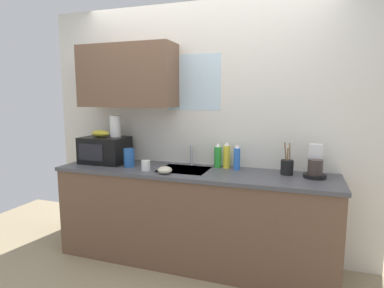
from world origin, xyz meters
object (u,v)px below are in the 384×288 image
(coffee_maker, at_px, (315,165))
(dish_soap_bottle_blue, at_px, (237,158))
(dish_soap_bottle_green, at_px, (218,156))
(mug_white, at_px, (146,165))
(dish_soap_bottle_yellow, at_px, (227,156))
(utensil_crock, at_px, (287,167))
(paper_towel_roll, at_px, (115,126))
(cereal_canister, at_px, (129,158))
(banana_bunch, at_px, (100,133))
(small_bowl, at_px, (165,170))
(microwave, at_px, (105,150))

(coffee_maker, height_order, dish_soap_bottle_blue, coffee_maker)
(dish_soap_bottle_green, xyz_separation_m, mug_white, (-0.60, -0.36, -0.06))
(dish_soap_bottle_yellow, xyz_separation_m, utensil_crock, (0.56, -0.09, -0.05))
(coffee_maker, height_order, mug_white, coffee_maker)
(dish_soap_bottle_blue, xyz_separation_m, utensil_crock, (0.46, -0.04, -0.04))
(dish_soap_bottle_yellow, bearing_deg, utensil_crock, -8.85)
(paper_towel_roll, relative_size, cereal_canister, 1.22)
(paper_towel_roll, height_order, dish_soap_bottle_green, paper_towel_roll)
(dish_soap_bottle_green, xyz_separation_m, dish_soap_bottle_yellow, (0.09, -0.01, 0.01))
(banana_bunch, relative_size, dish_soap_bottle_yellow, 0.79)
(dish_soap_bottle_green, relative_size, small_bowl, 1.83)
(dish_soap_bottle_green, distance_m, dish_soap_bottle_blue, 0.21)
(dish_soap_bottle_blue, xyz_separation_m, small_bowl, (-0.58, -0.36, -0.08))
(microwave, distance_m, banana_bunch, 0.18)
(dish_soap_bottle_yellow, height_order, cereal_canister, dish_soap_bottle_yellow)
(utensil_crock, bearing_deg, paper_towel_roll, -179.34)
(mug_white, bearing_deg, small_bowl, -15.26)
(dish_soap_bottle_green, distance_m, mug_white, 0.70)
(coffee_maker, distance_m, dish_soap_bottle_green, 0.89)
(microwave, relative_size, banana_bunch, 2.30)
(microwave, distance_m, dish_soap_bottle_blue, 1.37)
(coffee_maker, distance_m, mug_white, 1.51)
(small_bowl, bearing_deg, microwave, 162.51)
(microwave, bearing_deg, small_bowl, -17.49)
(paper_towel_roll, relative_size, dish_soap_bottle_green, 0.93)
(microwave, relative_size, dish_soap_bottle_green, 1.94)
(mug_white, bearing_deg, dish_soap_bottle_green, 30.70)
(utensil_crock, height_order, small_bowl, utensil_crock)
(microwave, xyz_separation_m, dish_soap_bottle_green, (1.17, 0.17, -0.02))
(coffee_maker, relative_size, mug_white, 2.95)
(dish_soap_bottle_yellow, distance_m, small_bowl, 0.63)
(mug_white, height_order, utensil_crock, utensil_crock)
(dish_soap_bottle_green, distance_m, cereal_canister, 0.87)
(dish_soap_bottle_yellow, relative_size, utensil_crock, 0.88)
(dish_soap_bottle_blue, bearing_deg, dish_soap_bottle_green, 165.03)
(microwave, height_order, dish_soap_bottle_yellow, microwave)
(dish_soap_bottle_green, xyz_separation_m, small_bowl, (-0.38, -0.42, -0.08))
(small_bowl, bearing_deg, dish_soap_bottle_green, 47.60)
(small_bowl, bearing_deg, banana_bunch, 163.39)
(cereal_canister, bearing_deg, dish_soap_bottle_blue, 11.74)
(dish_soap_bottle_yellow, bearing_deg, small_bowl, -139.06)
(dish_soap_bottle_blue, height_order, utensil_crock, utensil_crock)
(microwave, bearing_deg, dish_soap_bottle_green, 8.17)
(dish_soap_bottle_yellow, relative_size, cereal_canister, 1.41)
(paper_towel_roll, height_order, mug_white, paper_towel_roll)
(microwave, relative_size, coffee_maker, 1.64)
(dish_soap_bottle_yellow, relative_size, mug_white, 2.68)
(microwave, relative_size, paper_towel_roll, 2.09)
(mug_white, distance_m, utensil_crock, 1.28)
(mug_white, bearing_deg, cereal_canister, 158.47)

